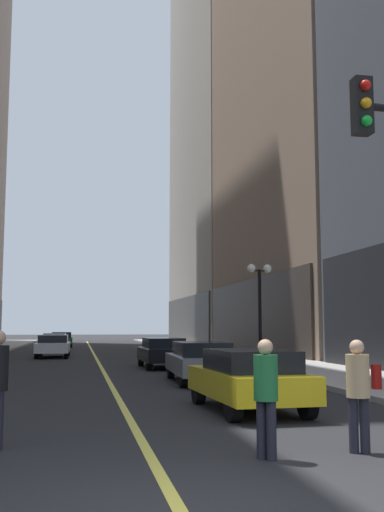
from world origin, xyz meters
The scene contains 14 objects.
ground_plane centered at (0.00, 35.00, 0.00)m, with size 200.00×200.00×0.00m, color #262628.
sidewalk_right centered at (8.25, 35.00, 0.07)m, with size 4.50×78.00×0.15m, color #ADA8A0.
lane_centre_stripe centered at (0.00, 35.00, 0.00)m, with size 0.16×70.00×0.01m, color #E5D64C.
building_right_far centered at (16.20, 60.00, 26.78)m, with size 11.59×26.00×53.74m.
car_yellow centered at (2.62, 7.15, 0.72)m, with size 1.95×4.14×1.32m.
car_grey centered at (2.92, 14.02, 0.72)m, with size 1.95×4.81×1.32m.
car_black centered at (2.65, 21.24, 0.72)m, with size 1.86×4.43×1.32m.
car_white centered at (-2.50, 31.74, 0.72)m, with size 1.93×4.76×1.32m.
car_navy centered at (-2.75, 40.26, 0.72)m, with size 1.80×4.66×1.32m.
car_green centered at (-2.51, 50.21, 0.72)m, with size 1.94×4.37×1.32m.
pedestrian_in_tan_trench centered at (3.01, 2.63, 0.94)m, with size 0.43×0.43×1.63m.
pedestrian_in_green_parka centered at (1.55, 2.45, 0.96)m, with size 0.48×0.48×1.64m.
street_lamp_right_mid centered at (6.40, 18.77, 3.26)m, with size 1.06×0.36×4.43m.
fire_hydrant_right centered at (6.90, 9.68, 0.40)m, with size 0.28×0.28×0.80m, color red.
Camera 1 is at (-1.03, -5.87, 1.82)m, focal length 42.88 mm.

